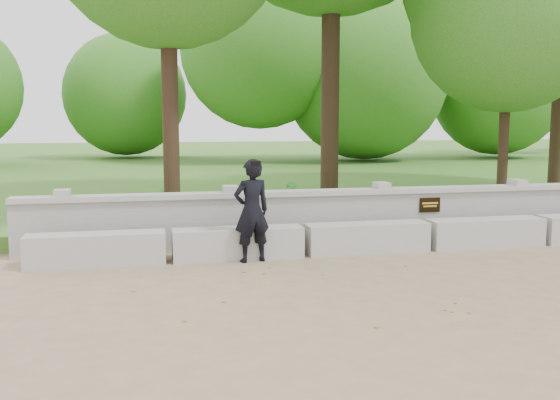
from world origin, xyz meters
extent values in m
plane|color=#957A5B|center=(0.00, 0.00, 0.00)|extent=(80.00, 80.00, 0.00)
cube|color=#36651A|center=(0.00, 14.00, 0.12)|extent=(40.00, 22.00, 0.25)
cube|color=#AFADA5|center=(-5.00, 1.90, 0.23)|extent=(1.90, 0.45, 0.45)
cube|color=#AFADA5|center=(-3.00, 1.90, 0.23)|extent=(1.90, 0.45, 0.45)
cube|color=#AFADA5|center=(-1.00, 1.90, 0.23)|extent=(1.90, 0.45, 0.45)
cube|color=#AFADA5|center=(1.00, 1.90, 0.23)|extent=(1.90, 0.45, 0.45)
cube|color=#A4A29B|center=(0.00, 2.60, 0.41)|extent=(12.50, 0.25, 0.82)
cube|color=#AFADA5|center=(0.00, 2.60, 0.86)|extent=(12.50, 0.35, 0.08)
cube|color=black|center=(0.30, 2.46, 0.62)|extent=(0.36, 0.02, 0.24)
imported|color=black|center=(-2.84, 1.64, 0.74)|extent=(0.61, 0.47, 1.47)
cube|color=black|center=(-2.84, 1.35, 1.43)|extent=(0.14, 0.05, 0.07)
cylinder|color=#382619|center=(-3.83, 4.10, 2.36)|extent=(0.28, 0.28, 4.22)
cylinder|color=#382619|center=(-0.29, 6.22, 3.17)|extent=(0.39, 0.39, 5.83)
cylinder|color=#382619|center=(3.00, 4.67, 1.81)|extent=(0.21, 0.21, 3.11)
cylinder|color=#382619|center=(6.15, 7.25, 2.68)|extent=(0.33, 0.33, 4.86)
imported|color=#337026|center=(-3.98, 4.59, 0.52)|extent=(0.33, 0.27, 0.54)
imported|color=#337026|center=(-1.39, 5.18, 0.52)|extent=(0.37, 0.37, 0.53)
imported|color=#337026|center=(-3.77, 6.45, 0.52)|extent=(0.39, 0.40, 0.54)
camera|label=1|loc=(-4.35, -6.98, 2.01)|focal=40.00mm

